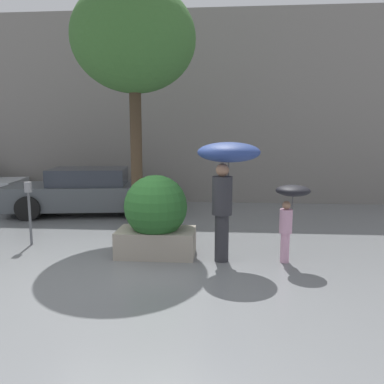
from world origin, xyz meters
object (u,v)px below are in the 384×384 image
(parked_car_near, at_px, (90,192))
(street_tree, at_px, (134,41))
(person_child, at_px, (290,205))
(planter_box, at_px, (156,216))
(parking_meter, at_px, (29,200))
(person_adult, at_px, (227,167))

(parked_car_near, xyz_separation_m, street_tree, (1.77, -1.83, 3.56))
(person_child, bearing_deg, planter_box, -178.91)
(parking_meter, bearing_deg, person_child, -7.92)
(planter_box, distance_m, person_adult, 1.55)
(person_adult, relative_size, street_tree, 0.39)
(planter_box, relative_size, person_adult, 0.72)
(parking_meter, bearing_deg, parked_car_near, 88.04)
(person_child, distance_m, parking_meter, 4.97)
(planter_box, xyz_separation_m, parked_car_near, (-2.49, 3.57, -0.14))
(person_child, relative_size, parking_meter, 1.06)
(planter_box, relative_size, parking_meter, 1.16)
(person_adult, xyz_separation_m, street_tree, (-1.98, 1.88, 2.52))
(street_tree, xyz_separation_m, parking_meter, (-1.87, -1.28, -3.25))
(planter_box, relative_size, parked_car_near, 0.31)
(person_child, xyz_separation_m, street_tree, (-3.05, 1.96, 3.14))
(planter_box, distance_m, person_child, 2.35)
(person_adult, height_order, parked_car_near, person_adult)
(parking_meter, bearing_deg, street_tree, 34.30)
(person_adult, distance_m, street_tree, 3.72)
(parked_car_near, height_order, street_tree, street_tree)
(street_tree, bearing_deg, parked_car_near, 133.96)
(planter_box, xyz_separation_m, parking_meter, (-2.60, 0.46, 0.18))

